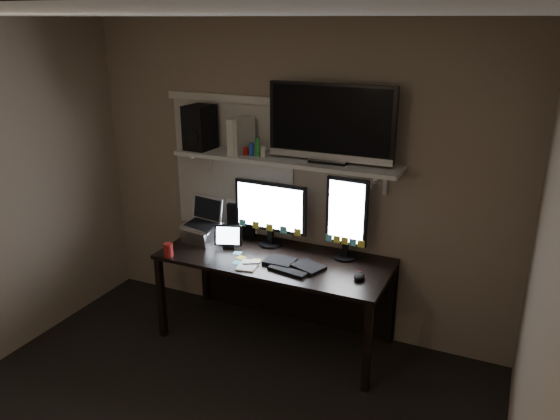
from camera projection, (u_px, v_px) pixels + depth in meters
The scene contains 20 objects.
ceiling at pixel (138, 15), 2.43m from camera, with size 3.60×3.60×0.00m, color silver.
back_wall at pixel (294, 181), 4.39m from camera, with size 3.60×3.60×0.00m, color #80705C.
right_wall at pixel (535, 351), 2.15m from camera, with size 3.60×3.60×0.00m, color #80705C.
window_blinds at pixel (233, 168), 4.58m from camera, with size 1.10×0.02×1.10m, color beige.
desk at pixel (281, 271), 4.41m from camera, with size 1.80×0.75×0.73m.
wall_shelf at pixel (285, 160), 4.17m from camera, with size 1.80×0.35×0.03m, color beige.
monitor_landscape at pixel (270, 213), 4.39m from camera, with size 0.62×0.07×0.55m, color black.
monitor_portrait at pixel (347, 218), 4.12m from camera, with size 0.33×0.06×0.66m, color black.
keyboard at pixel (294, 264), 4.09m from camera, with size 0.47×0.18×0.03m, color black.
mouse at pixel (359, 276), 3.88m from camera, with size 0.08×0.12×0.04m, color black.
notepad at pixel (248, 265), 4.09m from camera, with size 0.14×0.19×0.01m, color silver.
tablet at pixel (229, 237), 4.39m from camera, with size 0.22×0.09×0.19m, color black.
file_sorter at pixel (242, 218), 4.65m from camera, with size 0.24×0.11×0.30m, color black.
laptop at pixel (201, 221), 4.49m from camera, with size 0.31×0.25×0.35m, color silver.
cup at pixel (168, 250), 4.24m from camera, with size 0.07×0.07×0.11m, color maroon.
sticky_notes at pixel (241, 259), 4.20m from camera, with size 0.27×0.20×0.00m, color gold, non-canonical shape.
tv at pixel (331, 124), 3.95m from camera, with size 0.95×0.17×0.57m, color black.
game_console at pixel (241, 136), 4.25m from camera, with size 0.07×0.24×0.28m, color beige.
speaker at pixel (200, 127), 4.39m from camera, with size 0.19×0.24×0.35m, color black.
bottles at pixel (254, 147), 4.19m from camera, with size 0.23×0.05×0.14m, color #A50F0C, non-canonical shape.
Camera 1 is at (1.65, -2.09, 2.49)m, focal length 35.00 mm.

